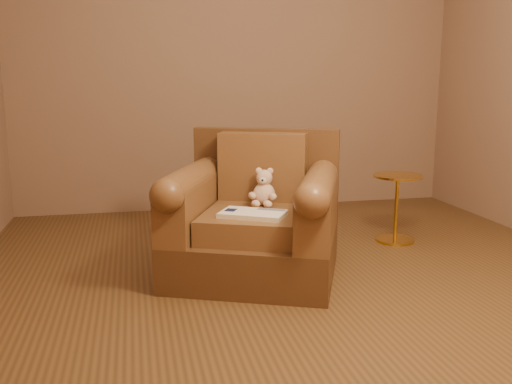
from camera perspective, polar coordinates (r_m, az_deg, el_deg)
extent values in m
plane|color=brown|center=(3.51, 4.34, -8.45)|extent=(4.00, 4.00, 0.00)
cube|color=#8B6A56|center=(5.26, -1.80, 13.06)|extent=(4.00, 0.02, 2.70)
cube|color=#51321B|center=(3.50, -0.17, -6.18)|extent=(1.24, 1.21, 0.27)
cube|color=#51321B|center=(3.79, 0.99, 1.89)|extent=(0.92, 0.46, 0.59)
cube|color=brown|center=(3.40, -0.32, -3.10)|extent=(0.77, 0.84, 0.14)
cube|color=brown|center=(3.66, 0.66, 2.54)|extent=(0.57, 0.36, 0.43)
cube|color=brown|center=(3.47, -6.56, -1.48)|extent=(0.49, 0.83, 0.31)
cube|color=brown|center=(3.33, 6.18, -2.02)|extent=(0.49, 0.83, 0.31)
cylinder|color=brown|center=(3.44, -6.62, 1.01)|extent=(0.49, 0.83, 0.19)
cylinder|color=brown|center=(3.30, 6.24, 0.58)|extent=(0.49, 0.83, 0.19)
ellipsoid|color=beige|center=(3.53, 0.81, -0.23)|extent=(0.14, 0.12, 0.15)
sphere|color=beige|center=(3.52, 0.84, 1.43)|extent=(0.10, 0.10, 0.10)
ellipsoid|color=beige|center=(3.53, 0.28, 2.14)|extent=(0.04, 0.02, 0.04)
ellipsoid|color=beige|center=(3.52, 1.42, 2.11)|extent=(0.04, 0.02, 0.04)
ellipsoid|color=beige|center=(3.48, 0.70, 1.15)|extent=(0.05, 0.03, 0.04)
sphere|color=black|center=(3.46, 0.65, 1.19)|extent=(0.01, 0.01, 0.01)
ellipsoid|color=beige|center=(3.49, -0.39, -0.38)|extent=(0.05, 0.09, 0.05)
ellipsoid|color=beige|center=(3.47, 1.68, -0.45)|extent=(0.05, 0.09, 0.05)
ellipsoid|color=beige|center=(3.47, -0.04, -1.18)|extent=(0.06, 0.09, 0.05)
ellipsoid|color=beige|center=(3.46, 1.18, -1.23)|extent=(0.06, 0.09, 0.05)
cube|color=beige|center=(3.25, -0.35, -2.23)|extent=(0.42, 0.37, 0.03)
cube|color=white|center=(3.27, -1.87, -1.89)|extent=(0.26, 0.28, 0.00)
cube|color=white|center=(3.22, 1.20, -2.10)|extent=(0.26, 0.28, 0.00)
cube|color=beige|center=(3.24, -0.35, -1.98)|extent=(0.11, 0.19, 0.00)
cube|color=#0F1638|center=(3.28, -2.54, -1.81)|extent=(0.09, 0.10, 0.00)
cube|color=slate|center=(3.29, 1.56, -1.77)|extent=(0.16, 0.12, 0.00)
cylinder|color=gold|center=(4.36, 13.70, -4.67)|extent=(0.29, 0.29, 0.02)
cylinder|color=gold|center=(4.30, 13.85, -1.61)|extent=(0.03, 0.03, 0.46)
cylinder|color=gold|center=(4.26, 14.00, 1.56)|extent=(0.36, 0.36, 0.02)
cylinder|color=gold|center=(4.26, 13.99, 1.41)|extent=(0.03, 0.03, 0.02)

